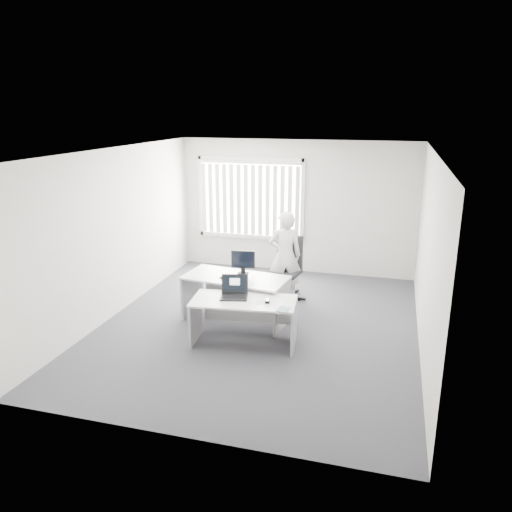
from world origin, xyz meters
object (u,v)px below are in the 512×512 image
(office_chair, at_px, (286,279))
(monitor, at_px, (243,262))
(person, at_px, (285,256))
(desk_far, at_px, (236,289))
(laptop, at_px, (234,288))
(desk_near, at_px, (244,312))

(office_chair, relative_size, monitor, 2.95)
(office_chair, height_order, person, person)
(desk_far, relative_size, laptop, 4.42)
(office_chair, bearing_deg, desk_near, -87.44)
(monitor, bearing_deg, desk_near, -80.70)
(person, relative_size, monitor, 4.19)
(desk_near, relative_size, monitor, 4.06)
(person, distance_m, laptop, 1.98)
(office_chair, bearing_deg, desk_far, -106.71)
(desk_near, relative_size, person, 0.97)
(laptop, bearing_deg, monitor, 85.79)
(person, relative_size, laptop, 4.14)
(desk_far, bearing_deg, office_chair, 72.20)
(desk_near, xyz_separation_m, laptop, (-0.16, 0.04, 0.35))
(person, distance_m, monitor, 1.13)
(office_chair, bearing_deg, laptop, -92.16)
(laptop, xyz_separation_m, monitor, (-0.14, 0.94, 0.11))
(desk_far, bearing_deg, laptop, -66.77)
(office_chair, distance_m, person, 0.47)
(person, bearing_deg, desk_far, 44.55)
(monitor, bearing_deg, office_chair, 56.18)
(office_chair, bearing_deg, person, -103.30)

